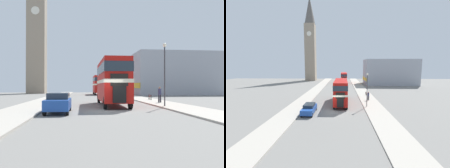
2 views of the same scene
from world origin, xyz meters
TOP-DOWN VIEW (x-y plane):
  - ground_plane at (0.00, 0.00)m, footprint 120.00×120.00m
  - sidewalk_right at (6.75, 0.00)m, footprint 3.50×120.00m
  - sidewalk_left at (-6.75, 0.00)m, footprint 3.50×120.00m
  - double_decker_bus at (0.96, 5.35)m, footprint 2.46×10.43m
  - bus_distant at (1.70, 38.35)m, footprint 2.39×10.05m
  - car_parked_near at (-3.78, -1.19)m, footprint 1.70×4.27m
  - pedestrian_walking at (6.65, 7.55)m, footprint 0.36×0.36m
  - bicycle_on_pavement at (6.99, 12.91)m, footprint 0.05×1.76m
  - street_lamp at (5.57, 2.61)m, footprint 0.36×0.36m
  - church_tower at (-14.43, 49.91)m, footprint 5.00×5.00m
  - shop_building_block at (19.46, 35.92)m, footprint 19.26×10.71m

SIDE VIEW (x-z plane):
  - ground_plane at x=0.00m, z-range 0.00..0.00m
  - sidewalk_right at x=6.75m, z-range 0.00..0.12m
  - sidewalk_left at x=-6.75m, z-range 0.00..0.12m
  - bicycle_on_pavement at x=6.99m, z-range 0.09..0.87m
  - car_parked_near at x=-3.78m, z-range 0.03..1.49m
  - pedestrian_walking at x=6.65m, z-range 0.24..2.03m
  - bus_distant at x=1.70m, z-range 0.41..4.75m
  - double_decker_bus at x=0.96m, z-range 0.42..4.89m
  - street_lamp at x=5.57m, z-range 1.03..6.89m
  - shop_building_block at x=19.46m, z-range 0.00..9.61m
  - church_tower at x=-14.43m, z-range 0.42..39.72m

